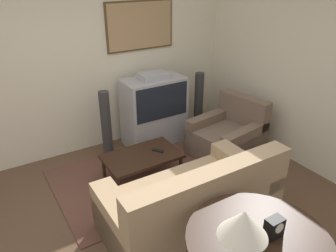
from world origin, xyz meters
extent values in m
plane|color=brown|center=(0.00, 0.00, 0.00)|extent=(12.00, 12.00, 0.00)
cube|color=beige|center=(0.00, 2.13, 1.35)|extent=(12.00, 0.06, 2.70)
cube|color=#4C381E|center=(1.14, 2.08, 1.81)|extent=(1.10, 0.03, 0.72)
cube|color=#A37F56|center=(1.14, 2.07, 1.81)|extent=(1.05, 0.01, 0.67)
cube|color=beige|center=(2.63, 0.00, 1.35)|extent=(0.06, 12.00, 2.70)
cube|color=brown|center=(0.39, 0.93, 0.01)|extent=(2.09, 1.66, 0.01)
cube|color=#9E9EA3|center=(1.14, 1.71, 0.24)|extent=(0.96, 0.52, 0.49)
cube|color=#9E9EA3|center=(1.14, 1.71, 0.78)|extent=(0.96, 0.52, 0.59)
cube|color=black|center=(1.14, 1.45, 0.78)|extent=(0.86, 0.01, 0.52)
cube|color=#9E9EA3|center=(1.14, 1.71, 1.13)|extent=(0.43, 0.29, 0.09)
cube|color=tan|center=(0.50, -0.15, 0.21)|extent=(1.85, 1.00, 0.43)
cube|color=tan|center=(0.50, -0.53, 0.68)|extent=(1.85, 0.23, 0.50)
cube|color=tan|center=(1.31, -0.15, 0.29)|extent=(0.25, 0.99, 0.59)
cube|color=tan|center=(-0.30, -0.14, 0.29)|extent=(0.25, 0.99, 0.59)
cube|color=#7C664D|center=(0.92, -0.40, 0.60)|extent=(0.36, 0.12, 0.34)
cube|color=#7C664D|center=(0.09, -0.40, 0.60)|extent=(0.36, 0.12, 0.34)
cube|color=brown|center=(1.84, 0.78, 0.22)|extent=(1.03, 0.97, 0.43)
cube|color=brown|center=(2.20, 0.83, 0.65)|extent=(0.30, 0.86, 0.44)
cube|color=brown|center=(1.79, 1.11, 0.29)|extent=(0.93, 0.29, 0.57)
cube|color=brown|center=(1.89, 0.44, 0.29)|extent=(0.93, 0.29, 0.57)
cube|color=black|center=(0.47, 0.87, 0.36)|extent=(0.99, 0.61, 0.04)
cylinder|color=black|center=(0.03, 0.61, 0.17)|extent=(0.04, 0.04, 0.34)
cylinder|color=black|center=(0.92, 0.61, 0.17)|extent=(0.04, 0.04, 0.34)
cylinder|color=black|center=(0.03, 1.13, 0.17)|extent=(0.04, 0.04, 0.34)
cylinder|color=black|center=(0.92, 1.13, 0.17)|extent=(0.04, 0.04, 0.34)
cylinder|color=black|center=(0.36, -1.25, 0.75)|extent=(1.11, 1.11, 0.04)
cube|color=black|center=(0.36, -1.25, 0.69)|extent=(0.94, 0.44, 0.08)
cylinder|color=black|center=(0.75, -1.19, 0.36)|extent=(0.05, 0.05, 0.73)
cylinder|color=black|center=(0.14, -1.28, 0.95)|extent=(0.02, 0.02, 0.32)
cone|color=silver|center=(0.14, -1.28, 1.05)|extent=(0.35, 0.35, 0.21)
cube|color=black|center=(0.47, -1.28, 0.85)|extent=(0.14, 0.09, 0.16)
cylinder|color=white|center=(0.47, -1.33, 0.88)|extent=(0.08, 0.01, 0.08)
cube|color=black|center=(0.70, 0.84, 0.39)|extent=(0.13, 0.16, 0.02)
cylinder|color=black|center=(0.30, 1.65, 0.01)|extent=(0.25, 0.25, 0.02)
cylinder|color=#2D2D2D|center=(0.30, 1.65, 0.53)|extent=(0.15, 0.15, 1.05)
cylinder|color=black|center=(1.97, 1.65, 0.01)|extent=(0.25, 0.25, 0.02)
cylinder|color=#2D2D2D|center=(1.97, 1.65, 0.53)|extent=(0.15, 0.15, 1.05)
camera|label=1|loc=(-1.18, -2.44, 2.61)|focal=35.00mm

